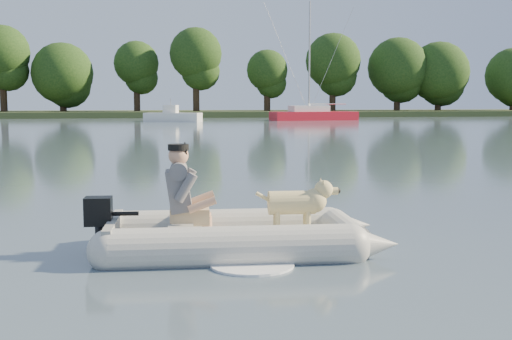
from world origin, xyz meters
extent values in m
plane|color=slate|center=(0.00, 0.00, 0.00)|extent=(160.00, 160.00, 0.00)
cube|color=#47512D|center=(0.00, 62.00, 0.25)|extent=(160.00, 12.00, 0.70)
cylinder|color=#332316|center=(-15.65, 61.01, 2.12)|extent=(0.70, 0.70, 4.24)
sphere|color=#2F4E1A|center=(-15.65, 61.01, 6.48)|extent=(5.55, 5.55, 5.55)
cylinder|color=#332316|center=(-9.90, 61.33, 1.47)|extent=(0.70, 0.70, 2.94)
sphere|color=#2F4E1A|center=(-9.90, 61.33, 4.49)|extent=(6.27, 6.27, 6.27)
cylinder|color=#332316|center=(-2.42, 61.95, 1.84)|extent=(0.70, 0.70, 3.67)
sphere|color=#2F4E1A|center=(-2.42, 61.95, 5.61)|extent=(4.69, 4.69, 4.69)
cylinder|color=#332316|center=(3.70, 60.15, 2.15)|extent=(0.70, 0.70, 4.29)
sphere|color=#2F4E1A|center=(3.70, 60.15, 6.56)|extent=(5.43, 5.43, 5.43)
cylinder|color=#332316|center=(11.30, 60.43, 1.61)|extent=(0.70, 0.70, 3.21)
sphere|color=#2F4E1A|center=(11.30, 60.43, 4.91)|extent=(4.41, 4.41, 4.41)
cylinder|color=#332316|center=(18.70, 61.04, 1.97)|extent=(0.70, 0.70, 3.94)
sphere|color=#2F4E1A|center=(18.70, 61.04, 6.02)|extent=(6.03, 6.03, 6.03)
cylinder|color=#332316|center=(26.27, 61.31, 1.76)|extent=(0.70, 0.70, 3.52)
sphere|color=#2F4E1A|center=(26.27, 61.31, 5.37)|extent=(6.68, 6.68, 6.68)
cylinder|color=#332316|center=(31.05, 61.08, 1.61)|extent=(0.70, 0.70, 3.21)
sphere|color=#2F4E1A|center=(31.05, 61.08, 4.91)|extent=(6.79, 6.79, 6.79)
cube|color=red|center=(13.05, 47.29, 0.28)|extent=(7.79, 3.25, 0.94)
cube|color=white|center=(12.58, 47.23, 0.99)|extent=(3.50, 2.12, 0.57)
cylinder|color=#A5A5AA|center=(12.58, 47.23, 5.48)|extent=(0.15, 0.15, 9.44)
camera|label=1|loc=(-1.18, -7.32, 1.76)|focal=45.00mm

